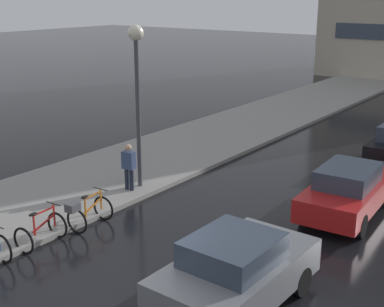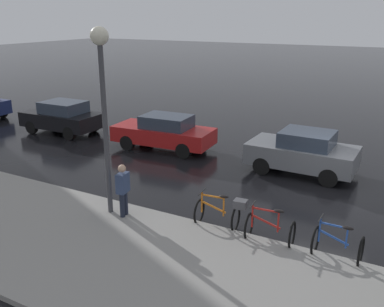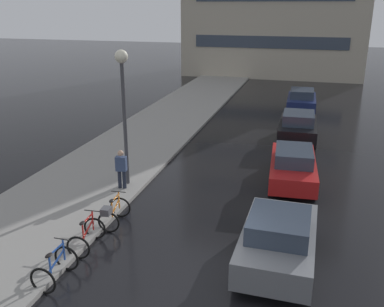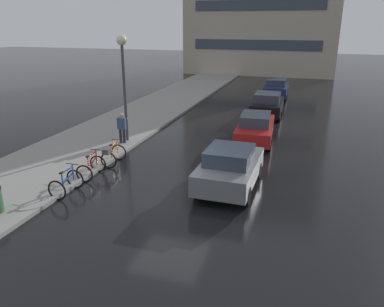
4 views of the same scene
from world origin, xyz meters
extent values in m
plane|color=black|center=(0.00, 0.00, 0.00)|extent=(140.00, 140.00, 0.00)
torus|color=black|center=(-3.56, -0.36, 0.37)|extent=(0.74, 0.07, 0.73)
torus|color=black|center=(-3.58, -1.40, 0.37)|extent=(0.74, 0.07, 0.73)
cube|color=#234CA8|center=(-3.57, -1.07, 0.61)|extent=(0.04, 0.04, 0.49)
cube|color=#234CA8|center=(-3.56, -0.44, 0.67)|extent=(0.04, 0.04, 0.60)
cube|color=#234CA8|center=(-3.56, -0.75, 0.87)|extent=(0.05, 0.62, 0.04)
cube|color=#234CA8|center=(-3.56, -0.78, 0.56)|extent=(0.05, 0.71, 0.26)
ellipsoid|color=black|center=(-3.57, -1.07, 0.89)|extent=(0.15, 0.26, 0.07)
cylinder|color=black|center=(-3.56, -0.44, 0.99)|extent=(0.50, 0.04, 0.03)
torus|color=black|center=(-3.62, 1.32, 0.36)|extent=(0.71, 0.11, 0.71)
torus|color=black|center=(-3.54, 0.21, 0.36)|extent=(0.71, 0.11, 0.71)
cube|color=red|center=(-3.56, 0.57, 0.63)|extent=(0.04, 0.04, 0.55)
cube|color=red|center=(-3.61, 1.24, 0.66)|extent=(0.04, 0.04, 0.61)
cube|color=red|center=(-3.59, 0.90, 0.90)|extent=(0.08, 0.67, 0.04)
cube|color=red|center=(-3.58, 0.87, 0.57)|extent=(0.09, 0.76, 0.27)
ellipsoid|color=black|center=(-3.56, 0.57, 0.93)|extent=(0.16, 0.27, 0.07)
cylinder|color=black|center=(-3.61, 1.24, 0.99)|extent=(0.50, 0.06, 0.03)
torus|color=black|center=(-3.47, 2.84, 0.36)|extent=(0.72, 0.12, 0.72)
torus|color=black|center=(-3.38, 1.78, 0.36)|extent=(0.72, 0.12, 0.72)
cube|color=orange|center=(-3.41, 2.13, 0.63)|extent=(0.04, 0.04, 0.55)
cube|color=orange|center=(-3.46, 2.76, 0.65)|extent=(0.04, 0.04, 0.58)
cube|color=orange|center=(-3.44, 2.44, 0.88)|extent=(0.09, 0.63, 0.04)
cube|color=orange|center=(-3.44, 2.41, 0.58)|extent=(0.10, 0.72, 0.26)
ellipsoid|color=black|center=(-3.41, 2.13, 0.93)|extent=(0.16, 0.27, 0.07)
cylinder|color=black|center=(-3.46, 2.76, 0.96)|extent=(0.50, 0.07, 0.03)
cube|color=#4C4C51|center=(-3.37, 1.66, 0.80)|extent=(0.31, 0.36, 0.22)
cube|color=slate|center=(1.84, 1.42, 0.69)|extent=(1.97, 3.85, 0.74)
cube|color=#2D3847|center=(1.84, 1.27, 1.32)|extent=(1.60, 1.82, 0.53)
cylinder|color=black|center=(1.01, 2.62, 0.32)|extent=(0.23, 0.64, 0.64)
cylinder|color=black|center=(2.71, 2.59, 0.32)|extent=(0.23, 0.64, 0.64)
cylinder|color=black|center=(0.97, 0.25, 0.32)|extent=(0.23, 0.64, 0.64)
cylinder|color=black|center=(2.67, 0.23, 0.32)|extent=(0.23, 0.64, 0.64)
cube|color=#AD1919|center=(1.89, 7.38, 0.65)|extent=(1.99, 4.40, 0.65)
cube|color=#2D3847|center=(1.90, 7.21, 1.23)|extent=(1.54, 2.11, 0.52)
cylinder|color=black|center=(1.05, 8.67, 0.32)|extent=(0.26, 0.65, 0.64)
cylinder|color=black|center=(2.57, 8.76, 0.32)|extent=(0.26, 0.65, 0.64)
cylinder|color=black|center=(1.22, 6.00, 0.32)|extent=(0.26, 0.65, 0.64)
cylinder|color=black|center=(2.74, 6.10, 0.32)|extent=(0.26, 0.65, 0.64)
cube|color=black|center=(1.81, 13.15, 0.67)|extent=(1.96, 3.92, 0.69)
cube|color=#2D3847|center=(1.81, 13.00, 1.28)|extent=(1.58, 2.01, 0.55)
cylinder|color=black|center=(0.94, 14.34, 0.32)|extent=(0.23, 0.64, 0.64)
cylinder|color=black|center=(2.62, 14.37, 0.32)|extent=(0.23, 0.64, 0.64)
cylinder|color=black|center=(0.99, 11.93, 0.32)|extent=(0.23, 0.64, 0.64)
cylinder|color=black|center=(2.67, 11.97, 0.32)|extent=(0.23, 0.64, 0.64)
cylinder|color=black|center=(2.56, 18.48, 0.32)|extent=(0.23, 0.64, 0.64)
cylinder|color=#1E2333|center=(-4.39, 4.77, 0.42)|extent=(0.14, 0.14, 0.85)
cylinder|color=#1E2333|center=(-4.21, 4.80, 0.42)|extent=(0.14, 0.14, 0.85)
cube|color=navy|center=(-4.30, 4.79, 1.13)|extent=(0.43, 0.29, 0.56)
sphere|color=tan|center=(-4.30, 4.79, 1.54)|extent=(0.22, 0.22, 0.22)
cylinder|color=#424247|center=(-4.29, 5.28, 2.42)|extent=(0.14, 0.14, 4.83)
sphere|color=#F2EACC|center=(-4.29, 5.28, 5.02)|extent=(0.48, 0.48, 0.48)
camera|label=1|loc=(6.89, -6.85, 6.20)|focal=50.00mm
camera|label=2|loc=(-12.97, -2.12, 5.55)|focal=40.00mm
camera|label=3|loc=(2.35, -8.91, 6.77)|focal=40.00mm
camera|label=4|loc=(4.34, -11.12, 5.79)|focal=35.00mm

